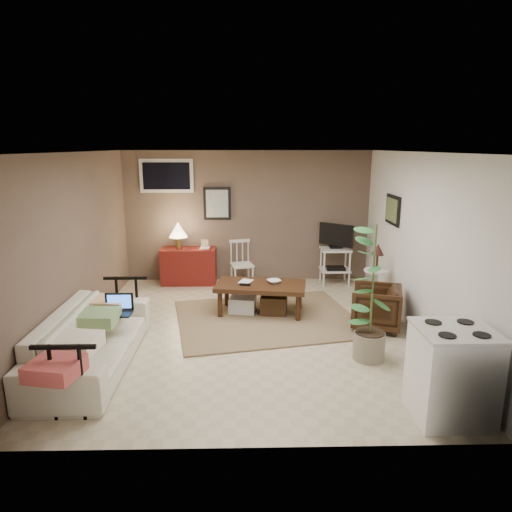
{
  "coord_description": "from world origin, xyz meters",
  "views": [
    {
      "loc": [
        -0.03,
        -5.85,
        2.48
      ],
      "look_at": [
        0.11,
        0.35,
        0.97
      ],
      "focal_mm": 32.0,
      "sensor_mm": 36.0,
      "label": 1
    }
  ],
  "objects_px": {
    "sofa": "(91,330)",
    "stove": "(452,373)",
    "coffee_table": "(260,296)",
    "red_console": "(188,263)",
    "tv_stand": "(336,253)",
    "armchair": "(376,305)",
    "side_table": "(377,269)",
    "spindle_chair": "(242,265)",
    "potted_plant": "(373,288)"
  },
  "relations": [
    {
      "from": "sofa",
      "to": "potted_plant",
      "type": "xyz_separation_m",
      "value": [
        3.22,
        0.08,
        0.45
      ]
    },
    {
      "from": "spindle_chair",
      "to": "tv_stand",
      "type": "xyz_separation_m",
      "value": [
        1.7,
        0.06,
        0.2
      ]
    },
    {
      "from": "sofa",
      "to": "stove",
      "type": "relative_size",
      "value": 2.5
    },
    {
      "from": "sofa",
      "to": "tv_stand",
      "type": "relative_size",
      "value": 1.99
    },
    {
      "from": "red_console",
      "to": "armchair",
      "type": "xyz_separation_m",
      "value": [
        2.86,
        -2.18,
        -0.06
      ]
    },
    {
      "from": "sofa",
      "to": "spindle_chair",
      "type": "relative_size",
      "value": 2.7
    },
    {
      "from": "tv_stand",
      "to": "armchair",
      "type": "bearing_deg",
      "value": -85.32
    },
    {
      "from": "armchair",
      "to": "stove",
      "type": "bearing_deg",
      "value": 19.24
    },
    {
      "from": "spindle_chair",
      "to": "stove",
      "type": "distance_m",
      "value": 4.61
    },
    {
      "from": "sofa",
      "to": "armchair",
      "type": "relative_size",
      "value": 3.36
    },
    {
      "from": "side_table",
      "to": "spindle_chair",
      "type": "bearing_deg",
      "value": 149.88
    },
    {
      "from": "sofa",
      "to": "side_table",
      "type": "xyz_separation_m",
      "value": [
        3.78,
        1.84,
        0.2
      ]
    },
    {
      "from": "sofa",
      "to": "coffee_table",
      "type": "bearing_deg",
      "value": -50.86
    },
    {
      "from": "side_table",
      "to": "stove",
      "type": "xyz_separation_m",
      "value": [
        -0.13,
        -2.96,
        -0.19
      ]
    },
    {
      "from": "armchair",
      "to": "potted_plant",
      "type": "xyz_separation_m",
      "value": [
        -0.34,
        -0.96,
        0.55
      ]
    },
    {
      "from": "spindle_chair",
      "to": "potted_plant",
      "type": "xyz_separation_m",
      "value": [
        1.53,
        -2.98,
        0.49
      ]
    },
    {
      "from": "side_table",
      "to": "stove",
      "type": "height_order",
      "value": "side_table"
    },
    {
      "from": "red_console",
      "to": "stove",
      "type": "bearing_deg",
      "value": -55.72
    },
    {
      "from": "potted_plant",
      "to": "stove",
      "type": "distance_m",
      "value": 1.35
    },
    {
      "from": "red_console",
      "to": "stove",
      "type": "distance_m",
      "value": 5.24
    },
    {
      "from": "sofa",
      "to": "spindle_chair",
      "type": "bearing_deg",
      "value": -28.97
    },
    {
      "from": "sofa",
      "to": "tv_stand",
      "type": "height_order",
      "value": "tv_stand"
    },
    {
      "from": "red_console",
      "to": "side_table",
      "type": "height_order",
      "value": "red_console"
    },
    {
      "from": "armchair",
      "to": "stove",
      "type": "relative_size",
      "value": 0.75
    },
    {
      "from": "spindle_chair",
      "to": "stove",
      "type": "bearing_deg",
      "value": -64.78
    },
    {
      "from": "armchair",
      "to": "stove",
      "type": "distance_m",
      "value": 2.16
    },
    {
      "from": "potted_plant",
      "to": "stove",
      "type": "xyz_separation_m",
      "value": [
        0.43,
        -1.2,
        -0.44
      ]
    },
    {
      "from": "tv_stand",
      "to": "side_table",
      "type": "distance_m",
      "value": 1.33
    },
    {
      "from": "spindle_chair",
      "to": "armchair",
      "type": "relative_size",
      "value": 1.25
    },
    {
      "from": "coffee_table",
      "to": "red_console",
      "type": "xyz_separation_m",
      "value": [
        -1.27,
        1.6,
        0.12
      ]
    },
    {
      "from": "sofa",
      "to": "potted_plant",
      "type": "bearing_deg",
      "value": -88.56
    },
    {
      "from": "sofa",
      "to": "spindle_chair",
      "type": "height_order",
      "value": "sofa"
    },
    {
      "from": "armchair",
      "to": "potted_plant",
      "type": "bearing_deg",
      "value": -2.85
    },
    {
      "from": "tv_stand",
      "to": "red_console",
      "type": "bearing_deg",
      "value": 178.01
    },
    {
      "from": "spindle_chair",
      "to": "coffee_table",
      "type": "bearing_deg",
      "value": -78.75
    },
    {
      "from": "coffee_table",
      "to": "tv_stand",
      "type": "height_order",
      "value": "tv_stand"
    },
    {
      "from": "tv_stand",
      "to": "side_table",
      "type": "height_order",
      "value": "tv_stand"
    },
    {
      "from": "coffee_table",
      "to": "side_table",
      "type": "xyz_separation_m",
      "value": [
        1.8,
        0.23,
        0.35
      ]
    },
    {
      "from": "side_table",
      "to": "stove",
      "type": "bearing_deg",
      "value": -92.44
    },
    {
      "from": "red_console",
      "to": "sofa",
      "type": "bearing_deg",
      "value": -102.4
    },
    {
      "from": "tv_stand",
      "to": "potted_plant",
      "type": "bearing_deg",
      "value": -93.23
    },
    {
      "from": "tv_stand",
      "to": "potted_plant",
      "type": "xyz_separation_m",
      "value": [
        -0.17,
        -3.04,
        0.29
      ]
    },
    {
      "from": "red_console",
      "to": "potted_plant",
      "type": "xyz_separation_m",
      "value": [
        2.52,
        -3.13,
        0.48
      ]
    },
    {
      "from": "sofa",
      "to": "tv_stand",
      "type": "distance_m",
      "value": 4.61
    },
    {
      "from": "stove",
      "to": "spindle_chair",
      "type": "bearing_deg",
      "value": 115.22
    },
    {
      "from": "spindle_chair",
      "to": "side_table",
      "type": "height_order",
      "value": "side_table"
    },
    {
      "from": "coffee_table",
      "to": "stove",
      "type": "bearing_deg",
      "value": -58.4
    },
    {
      "from": "sofa",
      "to": "red_console",
      "type": "relative_size",
      "value": 1.94
    },
    {
      "from": "spindle_chair",
      "to": "side_table",
      "type": "relative_size",
      "value": 0.81
    },
    {
      "from": "tv_stand",
      "to": "stove",
      "type": "xyz_separation_m",
      "value": [
        0.26,
        -4.24,
        -0.15
      ]
    }
  ]
}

